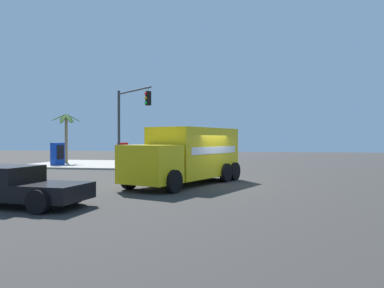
% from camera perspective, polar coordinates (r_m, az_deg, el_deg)
% --- Properties ---
extents(ground_plane, '(100.00, 100.00, 0.00)m').
position_cam_1_polar(ground_plane, '(19.73, 3.19, -5.99)').
color(ground_plane, '#33302D').
extents(sidewalk_corner_far, '(10.15, 10.15, 0.14)m').
position_cam_1_polar(sidewalk_corner_far, '(35.45, -14.58, -2.90)').
color(sidewalk_corner_far, '#9E998E').
rests_on(sidewalk_corner_far, ground).
extents(delivery_truck, '(7.94, 5.09, 2.89)m').
position_cam_1_polar(delivery_truck, '(19.68, -0.60, -1.63)').
color(delivery_truck, yellow).
rests_on(delivery_truck, ground).
extents(traffic_light_primary, '(3.56, 3.73, 5.88)m').
position_cam_1_polar(traffic_light_primary, '(28.70, -9.42, 4.23)').
color(traffic_light_primary, '#38383D').
rests_on(traffic_light_primary, sidewalk_corner_far).
extents(pickup_black, '(2.59, 5.34, 1.38)m').
position_cam_1_polar(pickup_black, '(14.67, -25.04, -5.53)').
color(pickup_black, black).
rests_on(pickup_black, ground).
extents(vending_machine_red, '(1.13, 1.05, 1.85)m').
position_cam_1_polar(vending_machine_red, '(34.20, -19.30, -1.38)').
color(vending_machine_red, '#0F38B2').
rests_on(vending_machine_red, sidewalk_corner_far).
extents(vending_machine_blue, '(1.09, 1.15, 1.85)m').
position_cam_1_polar(vending_machine_blue, '(35.55, -10.25, -1.27)').
color(vending_machine_blue, red).
rests_on(vending_machine_blue, sidewalk_corner_far).
extents(palm_tree_far, '(2.44, 2.49, 4.47)m').
position_cam_1_polar(palm_tree_far, '(36.66, -18.13, 2.07)').
color(palm_tree_far, '#7A6647').
rests_on(palm_tree_far, sidewalk_corner_far).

